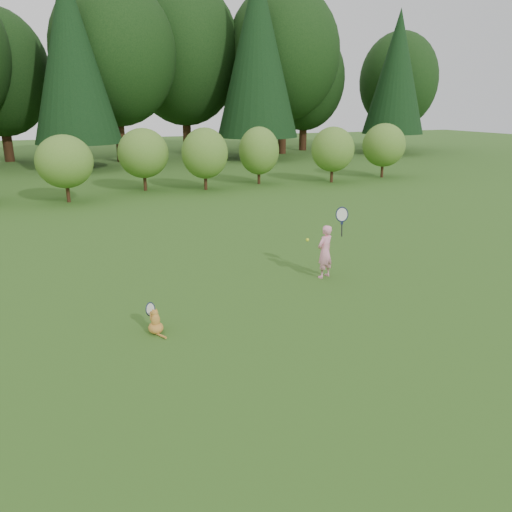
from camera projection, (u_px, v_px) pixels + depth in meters
name	position (u px, v px, depth m)	size (l,w,h in m)	color
ground	(262.00, 303.00, 9.55)	(100.00, 100.00, 0.00)	#335919
shrub_row	(139.00, 160.00, 20.62)	(28.00, 3.00, 2.80)	#507D26
woodland_backdrop	(100.00, 31.00, 27.67)	(48.00, 10.00, 15.00)	black
child	(325.00, 250.00, 10.81)	(0.69, 0.46, 1.76)	pink
cat	(155.00, 320.00, 8.28)	(0.28, 0.57, 0.58)	#B87323
tennis_ball	(307.00, 240.00, 9.64)	(0.07, 0.07, 0.07)	#D0E61B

